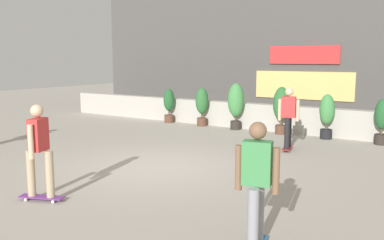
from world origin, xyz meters
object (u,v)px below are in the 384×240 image
at_px(skater_by_wall_left, 39,148).
at_px(skater_foreground, 288,116).
at_px(potted_plant_5, 382,119).
at_px(skater_by_wall_right, 257,181).
at_px(potted_plant_1, 202,104).
at_px(potted_plant_2, 236,102).
at_px(potted_plant_3, 281,107).
at_px(potted_plant_0, 169,104).
at_px(potted_plant_4, 327,114).

relative_size(skater_by_wall_left, skater_foreground, 1.00).
relative_size(potted_plant_5, skater_by_wall_right, 0.78).
distance_m(potted_plant_1, potted_plant_2, 1.40).
xyz_separation_m(potted_plant_2, potted_plant_3, (1.67, -0.00, -0.04)).
bearing_deg(potted_plant_1, skater_foreground, -28.08).
relative_size(potted_plant_0, potted_plant_2, 0.81).
bearing_deg(potted_plant_2, skater_by_wall_left, -85.83).
bearing_deg(potted_plant_2, potted_plant_0, 180.00).
height_order(potted_plant_1, potted_plant_4, potted_plant_1).
height_order(potted_plant_0, potted_plant_1, potted_plant_1).
bearing_deg(potted_plant_0, potted_plant_3, -0.00).
xyz_separation_m(potted_plant_0, potted_plant_5, (7.61, 0.00, 0.01)).
bearing_deg(skater_by_wall_right, skater_foreground, 107.03).
xyz_separation_m(potted_plant_3, potted_plant_5, (3.05, 0.00, -0.17)).
bearing_deg(skater_by_wall_right, skater_by_wall_left, -176.26).
relative_size(potted_plant_4, skater_foreground, 0.82).
xyz_separation_m(potted_plant_3, skater_by_wall_left, (-1.05, -8.48, 0.03)).
bearing_deg(skater_foreground, potted_plant_1, 151.92).
height_order(potted_plant_3, skater_by_wall_left, skater_by_wall_left).
height_order(potted_plant_0, skater_by_wall_right, skater_by_wall_right).
distance_m(potted_plant_2, potted_plant_3, 1.67).
relative_size(potted_plant_4, potted_plant_5, 1.04).
relative_size(potted_plant_1, potted_plant_5, 1.06).
relative_size(potted_plant_5, skater_foreground, 0.78).
xyz_separation_m(potted_plant_0, skater_foreground, (5.63, -2.20, 0.21)).
distance_m(potted_plant_3, skater_foreground, 2.44).
relative_size(potted_plant_1, potted_plant_4, 1.02).
xyz_separation_m(potted_plant_1, skater_foreground, (4.12, -2.20, 0.13)).
height_order(potted_plant_5, skater_by_wall_left, skater_by_wall_left).
distance_m(potted_plant_4, potted_plant_5, 1.57).
distance_m(skater_by_wall_left, skater_foreground, 6.63).
bearing_deg(potted_plant_5, potted_plant_4, -180.00).
height_order(potted_plant_1, skater_by_wall_left, skater_by_wall_left).
height_order(potted_plant_0, potted_plant_2, potted_plant_2).
bearing_deg(skater_by_wall_right, potted_plant_3, 109.49).
bearing_deg(potted_plant_5, skater_by_wall_left, -115.76).
distance_m(potted_plant_3, potted_plant_4, 1.48).
height_order(potted_plant_3, skater_by_wall_right, skater_by_wall_right).
xyz_separation_m(potted_plant_3, potted_plant_4, (1.48, 0.00, -0.12)).
xyz_separation_m(potted_plant_0, potted_plant_1, (1.50, -0.00, 0.08)).
relative_size(potted_plant_2, potted_plant_3, 1.04).
xyz_separation_m(potted_plant_1, skater_by_wall_right, (5.97, -8.22, 0.13)).
bearing_deg(skater_by_wall_left, potted_plant_1, 103.34).
bearing_deg(potted_plant_0, potted_plant_5, 0.00).
bearing_deg(skater_foreground, potted_plant_2, 141.15).
bearing_deg(potted_plant_5, potted_plant_0, -180.00).
xyz_separation_m(potted_plant_3, skater_by_wall_right, (2.91, -8.22, 0.03)).
bearing_deg(potted_plant_1, skater_by_wall_right, -54.02).
relative_size(potted_plant_0, skater_by_wall_right, 0.77).
distance_m(potted_plant_1, skater_by_wall_left, 8.72).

